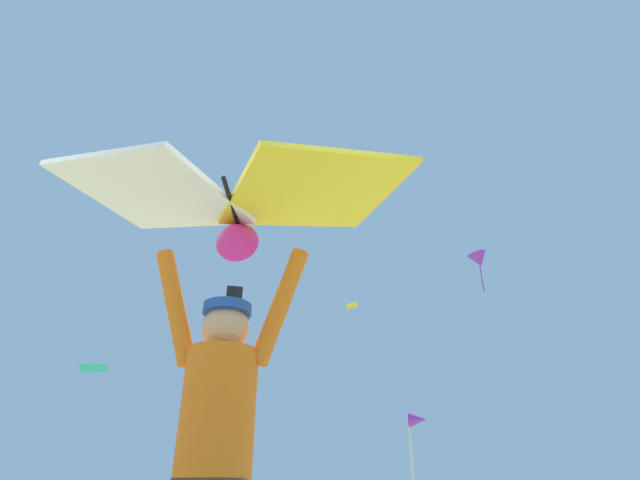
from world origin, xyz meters
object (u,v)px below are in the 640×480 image
at_px(held_stunt_kite, 234,202).
at_px(distant_kite_black_mid_left, 234,295).
at_px(distant_kite_yellow_mid_right, 352,305).
at_px(distant_kite_purple_far_center, 479,260).
at_px(marker_flag, 417,431).
at_px(distant_kite_teal_high_right, 94,367).
at_px(kite_flyer_person, 215,450).

bearing_deg(held_stunt_kite, distant_kite_black_mid_left, 114.22).
height_order(distant_kite_yellow_mid_right, distant_kite_black_mid_left, distant_kite_yellow_mid_right).
xyz_separation_m(held_stunt_kite, distant_kite_purple_far_center, (3.65, 27.24, 12.22)).
xyz_separation_m(held_stunt_kite, marker_flag, (0.44, 6.45, -0.32)).
relative_size(distant_kite_teal_high_right, distant_kite_black_mid_left, 1.15).
height_order(kite_flyer_person, distant_kite_yellow_mid_right, distant_kite_yellow_mid_right).
xyz_separation_m(kite_flyer_person, distant_kite_purple_far_center, (3.67, 27.16, 13.46)).
bearing_deg(distant_kite_yellow_mid_right, distant_kite_teal_high_right, -101.20).
xyz_separation_m(kite_flyer_person, distant_kite_teal_high_right, (-10.29, 12.22, 4.06)).
bearing_deg(distant_kite_teal_high_right, distant_kite_yellow_mid_right, 78.80).
bearing_deg(distant_kite_teal_high_right, kite_flyer_person, -49.88).
xyz_separation_m(kite_flyer_person, marker_flag, (0.46, 6.36, 0.92)).
bearing_deg(kite_flyer_person, distant_kite_yellow_mid_right, 99.26).
bearing_deg(distant_kite_purple_far_center, marker_flag, -98.78).
bearing_deg(distant_kite_black_mid_left, distant_kite_yellow_mid_right, 87.17).
height_order(kite_flyer_person, marker_flag, marker_flag).
relative_size(held_stunt_kite, marker_flag, 0.92).
distance_m(kite_flyer_person, distant_kite_black_mid_left, 17.97).
bearing_deg(marker_flag, kite_flyer_person, -94.09).
bearing_deg(kite_flyer_person, distant_kite_black_mid_left, 114.28).
bearing_deg(held_stunt_kite, distant_kite_purple_far_center, 82.38).
height_order(held_stunt_kite, distant_kite_purple_far_center, distant_kite_purple_far_center).
distance_m(kite_flyer_person, held_stunt_kite, 1.24).
relative_size(kite_flyer_person, distant_kite_black_mid_left, 2.16).
bearing_deg(kite_flyer_person, distant_kite_purple_far_center, 82.31).
bearing_deg(kite_flyer_person, marker_flag, 85.91).
height_order(kite_flyer_person, distant_kite_black_mid_left, distant_kite_black_mid_left).
height_order(distant_kite_yellow_mid_right, marker_flag, distant_kite_yellow_mid_right).
height_order(distant_kite_teal_high_right, marker_flag, distant_kite_teal_high_right).
bearing_deg(distant_kite_black_mid_left, distant_kite_teal_high_right, -142.39).
distance_m(kite_flyer_person, marker_flag, 6.44).
bearing_deg(marker_flag, distant_kite_yellow_mid_right, 102.12).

